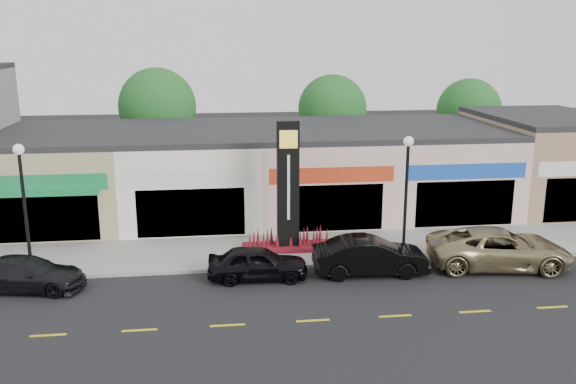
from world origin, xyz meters
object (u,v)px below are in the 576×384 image
object	(u,v)px
pylon_sign	(288,205)
car_black_sedan	(258,263)
car_black_conv	(371,256)
car_dark_sedan	(27,274)
lamp_east_near	(406,185)
lamp_west_near	(24,196)
car_gold_suv	(499,248)

from	to	relation	value
pylon_sign	car_black_sedan	xyz separation A→B (m)	(-1.64, -3.10, -1.58)
pylon_sign	car_black_conv	size ratio (longest dim) A/B	1.25
pylon_sign	car_black_sedan	size ratio (longest dim) A/B	1.46
car_dark_sedan	lamp_east_near	bearing A→B (deg)	-75.19
lamp_east_near	pylon_sign	world-z (taller)	pylon_sign
lamp_west_near	car_dark_sedan	bearing A→B (deg)	-80.75
lamp_west_near	car_black_conv	bearing A→B (deg)	-5.78
car_black_conv	car_gold_suv	bearing A→B (deg)	-86.35
pylon_sign	car_black_sedan	distance (m)	3.85
car_black_sedan	car_black_conv	bearing A→B (deg)	-87.80
car_black_sedan	car_black_conv	distance (m)	4.76
lamp_east_near	car_gold_suv	size ratio (longest dim) A/B	0.89
car_black_conv	car_black_sedan	bearing A→B (deg)	92.07
car_black_conv	lamp_east_near	bearing A→B (deg)	-50.49
car_dark_sedan	car_gold_suv	size ratio (longest dim) A/B	0.74
lamp_east_near	car_dark_sedan	size ratio (longest dim) A/B	1.20
lamp_west_near	car_gold_suv	size ratio (longest dim) A/B	0.89
car_black_conv	car_gold_suv	distance (m)	5.76
pylon_sign	car_gold_suv	distance (m)	9.48
pylon_sign	car_dark_sedan	bearing A→B (deg)	-163.93
car_black_conv	car_gold_suv	world-z (taller)	car_gold_suv
lamp_east_near	car_black_sedan	xyz separation A→B (m)	(-6.64, -1.41, -2.78)
car_dark_sedan	pylon_sign	bearing A→B (deg)	-64.22
car_dark_sedan	car_black_sedan	distance (m)	9.13
car_dark_sedan	car_black_conv	world-z (taller)	car_black_conv
lamp_east_near	car_black_conv	bearing A→B (deg)	-142.81
car_gold_suv	pylon_sign	bearing A→B (deg)	79.61
lamp_east_near	car_black_conv	world-z (taller)	lamp_east_near
car_dark_sedan	car_black_sedan	xyz separation A→B (m)	(9.13, -0.00, 0.04)
lamp_west_near	car_dark_sedan	distance (m)	3.16
pylon_sign	car_gold_suv	world-z (taller)	pylon_sign
lamp_east_near	car_dark_sedan	distance (m)	16.08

